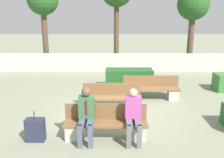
{
  "coord_description": "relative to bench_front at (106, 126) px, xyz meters",
  "views": [
    {
      "loc": [
        -0.02,
        -7.46,
        3.01
      ],
      "look_at": [
        -0.06,
        0.5,
        0.9
      ],
      "focal_mm": 40.0,
      "sensor_mm": 36.0,
      "label": 1
    }
  ],
  "objects": [
    {
      "name": "bench_front",
      "position": [
        0.0,
        0.0,
        0.0
      ],
      "size": [
        2.04,
        0.49,
        0.82
      ],
      "color": "brown",
      "rests_on": "ground_plane"
    },
    {
      "name": "bench_right_side",
      "position": [
        1.55,
        2.9,
        -0.0
      ],
      "size": [
        2.01,
        0.48,
        0.82
      ],
      "rotation": [
        0.0,
        0.0,
        0.09
      ],
      "color": "brown",
      "rests_on": "ground_plane"
    },
    {
      "name": "person_seated_man",
      "position": [
        -0.46,
        -0.14,
        0.4
      ],
      "size": [
        0.38,
        0.64,
        1.32
      ],
      "color": "#515B70",
      "rests_on": "ground_plane"
    },
    {
      "name": "bench_left_side",
      "position": [
        0.13,
        1.89,
        -0.01
      ],
      "size": [
        1.86,
        0.48,
        0.82
      ],
      "rotation": [
        0.0,
        0.0,
        -0.17
      ],
      "color": "brown",
      "rests_on": "ground_plane"
    },
    {
      "name": "perimeter_wall",
      "position": [
        0.21,
        7.37,
        0.15
      ],
      "size": [
        14.12,
        0.3,
        0.94
      ],
      "color": "beige",
      "rests_on": "ground_plane"
    },
    {
      "name": "suitcase",
      "position": [
        -1.69,
        -0.16,
        -0.04
      ],
      "size": [
        0.45,
        0.25,
        0.76
      ],
      "color": "#282D42",
      "rests_on": "ground_plane"
    },
    {
      "name": "tree_leftmost",
      "position": [
        -3.67,
        8.56,
        3.28
      ],
      "size": [
        1.7,
        1.7,
        4.58
      ],
      "color": "brown",
      "rests_on": "ground_plane"
    },
    {
      "name": "person_seated_woman",
      "position": [
        0.66,
        -0.14,
        0.38
      ],
      "size": [
        0.38,
        0.64,
        1.29
      ],
      "color": "slate",
      "rests_on": "ground_plane"
    },
    {
      "name": "ground_plane",
      "position": [
        0.21,
        1.82,
        -0.32
      ],
      "size": [
        60.0,
        60.0,
        0.0
      ],
      "primitive_type": "plane",
      "color": "gray"
    },
    {
      "name": "tree_center_right",
      "position": [
        4.68,
        8.96,
        3.06
      ],
      "size": [
        1.8,
        1.8,
        4.4
      ],
      "color": "brown",
      "rests_on": "ground_plane"
    },
    {
      "name": "hedge_block_far_left",
      "position": [
        0.83,
        4.19,
        0.08
      ],
      "size": [
        1.89,
        0.79,
        0.81
      ],
      "color": "#235623",
      "rests_on": "ground_plane"
    }
  ]
}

